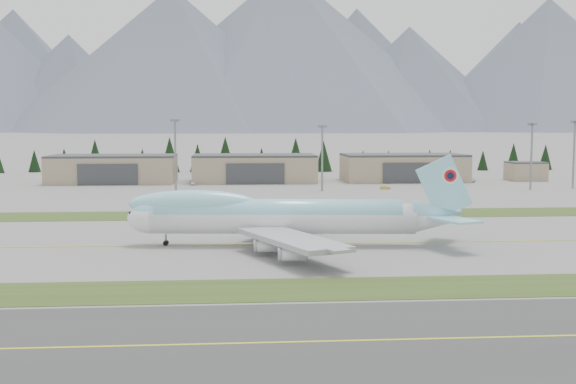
{
  "coord_description": "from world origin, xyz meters",
  "views": [
    {
      "loc": [
        -23.71,
        -135.31,
        22.74
      ],
      "look_at": [
        -11.6,
        20.65,
        8.0
      ],
      "focal_mm": 45.0,
      "sensor_mm": 36.0,
      "label": 1
    }
  ],
  "objects": [
    {
      "name": "floodlight_masts",
      "position": [
        35.19,
        109.05,
        16.32
      ],
      "size": [
        143.12,
        7.3,
        24.42
      ],
      "color": "slate",
      "rests_on": "ground"
    },
    {
      "name": "service_vehicle_b",
      "position": [
        29.77,
        113.05,
        0.0
      ],
      "size": [
        3.72,
        1.35,
        1.22
      ],
      "primitive_type": "imported",
      "rotation": [
        0.0,
        0.0,
        1.58
      ],
      "color": "#ADA22B",
      "rests_on": "ground"
    },
    {
      "name": "hangar_left",
      "position": [
        -70.0,
        149.9,
        5.39
      ],
      "size": [
        48.0,
        26.6,
        10.8
      ],
      "color": "tan",
      "rests_on": "ground"
    },
    {
      "name": "asphalt_taxiway",
      "position": [
        0.0,
        -62.0,
        0.0
      ],
      "size": [
        400.0,
        32.0,
        0.04
      ],
      "primitive_type": "cube",
      "color": "#333333",
      "rests_on": "ground"
    },
    {
      "name": "hangar_right",
      "position": [
        45.0,
        149.9,
        5.39
      ],
      "size": [
        48.0,
        26.6,
        10.8
      ],
      "color": "tan",
      "rests_on": "ground"
    },
    {
      "name": "taxiway_line_main",
      "position": [
        0.0,
        0.0,
        0.0
      ],
      "size": [
        400.0,
        0.4,
        0.02
      ],
      "primitive_type": "cube",
      "color": "yellow",
      "rests_on": "ground"
    },
    {
      "name": "service_vehicle_c",
      "position": [
        70.47,
        140.0,
        0.0
      ],
      "size": [
        3.34,
        4.45,
        1.2
      ],
      "primitive_type": "imported",
      "rotation": [
        0.0,
        0.0,
        -0.46
      ],
      "color": "#A3A3A8",
      "rests_on": "ground"
    },
    {
      "name": "hangar_center",
      "position": [
        -15.0,
        149.9,
        5.39
      ],
      "size": [
        48.0,
        26.6,
        10.8
      ],
      "color": "tan",
      "rests_on": "ground"
    },
    {
      "name": "ground",
      "position": [
        0.0,
        0.0,
        0.0
      ],
      "size": [
        7000.0,
        7000.0,
        0.0
      ],
      "primitive_type": "plane",
      "color": "slate",
      "rests_on": "ground"
    },
    {
      "name": "grass_strip_near",
      "position": [
        0.0,
        -38.0,
        0.0
      ],
      "size": [
        400.0,
        14.0,
        0.08
      ],
      "primitive_type": "cube",
      "color": "#354719",
      "rests_on": "ground"
    },
    {
      "name": "control_shed",
      "position": [
        95.0,
        148.0,
        3.8
      ],
      "size": [
        14.0,
        12.0,
        7.6
      ],
      "color": "tan",
      "rests_on": "ground"
    },
    {
      "name": "mountain_ridge_rear",
      "position": [
        191.32,
        2900.0,
        248.7
      ],
      "size": [
        4459.7,
        1009.15,
        504.58
      ],
      "color": "#434E5A",
      "rests_on": "ground"
    },
    {
      "name": "grass_strip_far",
      "position": [
        0.0,
        45.0,
        0.0
      ],
      "size": [
        400.0,
        18.0,
        0.08
      ],
      "primitive_type": "cube",
      "color": "#354719",
      "rests_on": "ground"
    },
    {
      "name": "boeing_747_freighter",
      "position": [
        -14.94,
        -1.7,
        5.67
      ],
      "size": [
        65.34,
        56.17,
        17.2
      ],
      "rotation": [
        0.0,
        0.0,
        -0.09
      ],
      "color": "white",
      "rests_on": "ground"
    },
    {
      "name": "taxiway_line_near",
      "position": [
        0.0,
        -62.0,
        0.0
      ],
      "size": [
        400.0,
        0.4,
        0.02
      ],
      "primitive_type": "cube",
      "color": "yellow",
      "rests_on": "ground"
    },
    {
      "name": "mountain_ridge_front",
      "position": [
        -82.07,
        2217.65,
        233.65
      ],
      "size": [
        4268.1,
        1306.89,
        519.64
      ],
      "color": "#434E5A",
      "rests_on": "ground"
    },
    {
      "name": "conifer_belt",
      "position": [
        -12.6,
        211.95,
        7.07
      ],
      "size": [
        273.64,
        14.09,
        16.95
      ],
      "color": "black",
      "rests_on": "ground"
    },
    {
      "name": "service_vehicle_a",
      "position": [
        -38.52,
        135.14,
        0.0
      ],
      "size": [
        2.79,
        4.33,
        1.37
      ],
      "primitive_type": "imported",
      "rotation": [
        0.0,
        0.0,
        0.31
      ],
      "color": "white",
      "rests_on": "ground"
    }
  ]
}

